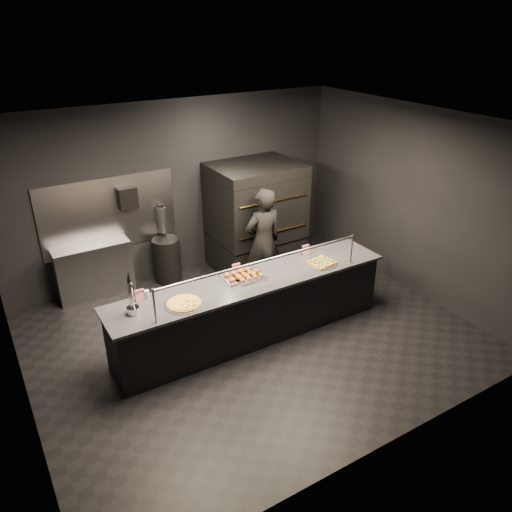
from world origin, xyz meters
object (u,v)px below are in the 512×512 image
at_px(towel_dispenser, 127,198).
at_px(beer_tap, 132,301).
at_px(pizza_oven, 255,216).
at_px(square_pizza, 322,263).
at_px(prep_shelf, 94,271).
at_px(fire_extinguisher, 162,219).
at_px(slider_tray_a, 240,275).
at_px(trash_bin, 167,260).
at_px(service_counter, 252,308).
at_px(worker, 263,242).
at_px(round_pizza, 184,303).
at_px(slider_tray_b, 249,276).

relative_size(towel_dispenser, beer_tap, 0.59).
height_order(pizza_oven, square_pizza, pizza_oven).
height_order(prep_shelf, square_pizza, square_pizza).
bearing_deg(fire_extinguisher, beer_tap, -119.01).
height_order(slider_tray_a, trash_bin, slider_tray_a).
bearing_deg(slider_tray_a, pizza_oven, 53.38).
relative_size(service_counter, worker, 2.29).
distance_m(service_counter, square_pizza, 1.22).
height_order(pizza_oven, round_pizza, pizza_oven).
xyz_separation_m(beer_tap, slider_tray_a, (1.57, 0.13, -0.14)).
relative_size(towel_dispenser, fire_extinguisher, 0.69).
height_order(pizza_oven, worker, pizza_oven).
height_order(beer_tap, worker, worker).
bearing_deg(pizza_oven, round_pizza, -138.30).
distance_m(prep_shelf, square_pizza, 3.68).
distance_m(towel_dispenser, trash_bin, 1.28).
distance_m(service_counter, fire_extinguisher, 2.50).
distance_m(prep_shelf, trash_bin, 1.21).
bearing_deg(pizza_oven, slider_tray_a, -126.62).
xyz_separation_m(pizza_oven, slider_tray_b, (-1.20, -1.83, -0.02)).
xyz_separation_m(round_pizza, trash_bin, (0.66, 2.32, -0.55)).
distance_m(pizza_oven, towel_dispenser, 2.23).
bearing_deg(trash_bin, fire_extinguisher, 77.61).
bearing_deg(pizza_oven, towel_dispenser, 166.86).
bearing_deg(square_pizza, beer_tap, 177.40).
relative_size(beer_tap, worker, 0.33).
xyz_separation_m(beer_tap, trash_bin, (1.28, 2.19, -0.70)).
height_order(towel_dispenser, trash_bin, towel_dispenser).
bearing_deg(pizza_oven, prep_shelf, 171.46).
bearing_deg(pizza_oven, fire_extinguisher, 162.11).
bearing_deg(slider_tray_a, beer_tap, -175.24).
bearing_deg(beer_tap, slider_tray_b, 1.64).
bearing_deg(trash_bin, round_pizza, -106.01).
height_order(beer_tap, square_pizza, beer_tap).
bearing_deg(square_pizza, worker, 104.02).
xyz_separation_m(prep_shelf, beer_tap, (-0.07, -2.30, 0.64)).
bearing_deg(trash_bin, slider_tray_a, -81.89).
bearing_deg(round_pizza, pizza_oven, 41.70).
distance_m(fire_extinguisher, slider_tray_b, 2.36).
height_order(beer_tap, trash_bin, beer_tap).
bearing_deg(prep_shelf, square_pizza, -41.74).
relative_size(fire_extinguisher, slider_tray_a, 1.05).
xyz_separation_m(beer_tap, slider_tray_b, (1.67, 0.05, -0.14)).
bearing_deg(trash_bin, service_counter, -79.90).
distance_m(round_pizza, slider_tray_a, 0.99).
xyz_separation_m(prep_shelf, worker, (2.43, -1.27, 0.44)).
bearing_deg(prep_shelf, fire_extinguisher, 3.66).
height_order(service_counter, slider_tray_a, service_counter).
relative_size(pizza_oven, slider_tray_a, 3.95).
distance_m(square_pizza, trash_bin, 2.82).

